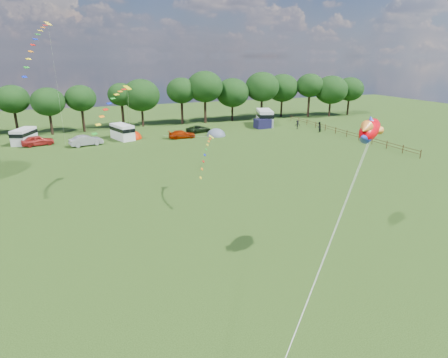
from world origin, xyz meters
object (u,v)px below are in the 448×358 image
object	(u,v)px
tent_orange	(132,138)
fish_kite	(369,130)
car_a	(37,141)
tent_greyblue	(216,136)
car_c	(182,134)
campervan_d	(265,117)
car_b	(86,141)
car_d	(199,129)
campervan_c	(122,131)
campervan_b	(24,136)
walker_a	(319,127)
walker_b	(297,125)

from	to	relation	value
tent_orange	fish_kite	world-z (taller)	fish_kite
car_a	tent_greyblue	size ratio (longest dim) A/B	1.32
car_c	campervan_d	world-z (taller)	campervan_d
car_b	car_d	bearing A→B (deg)	-92.07
campervan_c	tent_greyblue	distance (m)	15.60
car_c	campervan_c	xyz separation A→B (m)	(-9.28, 2.73, 0.67)
car_a	car_c	xyz separation A→B (m)	(21.91, -2.76, -0.14)
campervan_b	campervan_c	world-z (taller)	campervan_c
car_c	tent_greyblue	world-z (taller)	car_c
car_b	car_d	size ratio (longest dim) A/B	0.99
car_c	fish_kite	size ratio (longest dim) A/B	1.35
walker_a	walker_b	distance (m)	4.53
campervan_d	walker_b	size ratio (longest dim) A/B	4.22
car_b	tent_greyblue	size ratio (longest dim) A/B	1.26
campervan_c	campervan_d	distance (m)	27.78
campervan_d	tent_greyblue	size ratio (longest dim) A/B	1.88
car_c	walker_b	distance (m)	22.30
campervan_b	car_d	bearing A→B (deg)	-71.33
car_c	tent_greyblue	size ratio (longest dim) A/B	1.21
car_d	campervan_d	size ratio (longest dim) A/B	0.68
tent_orange	tent_greyblue	world-z (taller)	tent_orange
car_d	tent_orange	world-z (taller)	tent_orange
campervan_b	campervan_d	bearing A→B (deg)	-67.64
campervan_c	walker_b	bearing A→B (deg)	-113.35
campervan_b	tent_orange	xyz separation A→B (m)	(16.15, -2.09, -1.24)
tent_greyblue	car_d	bearing A→B (deg)	116.29
car_a	fish_kite	world-z (taller)	fish_kite
tent_greyblue	campervan_b	bearing A→B (deg)	170.33
fish_kite	walker_a	xyz separation A→B (m)	(23.55, 37.83, -7.74)
car_c	fish_kite	distance (m)	42.53
walker_a	car_d	bearing A→B (deg)	-47.18
fish_kite	walker_b	size ratio (longest dim) A/B	2.00
car_a	tent_orange	bearing A→B (deg)	-103.69
car_b	walker_a	xyz separation A→B (m)	(39.23, -3.93, 0.14)
car_d	tent_orange	bearing A→B (deg)	79.33
car_b	fish_kite	size ratio (longest dim) A/B	1.41
car_b	tent_greyblue	world-z (taller)	car_b
campervan_b	fish_kite	bearing A→B (deg)	-131.11
campervan_c	car_b	bearing A→B (deg)	96.67
walker_b	car_a	bearing A→B (deg)	6.03
tent_orange	walker_a	bearing A→B (deg)	-12.05
campervan_d	tent_orange	xyz separation A→B (m)	(-26.06, -2.95, -1.61)
campervan_b	fish_kite	size ratio (longest dim) A/B	1.63
fish_kite	tent_greyblue	bearing A→B (deg)	48.06
car_a	campervan_d	size ratio (longest dim) A/B	0.70
car_d	tent_greyblue	bearing A→B (deg)	-168.55
walker_a	campervan_d	bearing A→B (deg)	-85.22
car_b	walker_b	world-z (taller)	walker_b
car_a	walker_a	bearing A→B (deg)	-112.47
campervan_c	car_a	bearing A→B (deg)	71.09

